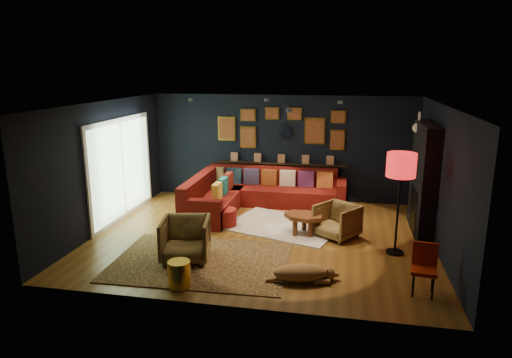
% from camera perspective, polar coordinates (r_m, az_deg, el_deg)
% --- Properties ---
extents(floor, '(6.50, 6.50, 0.00)m').
position_cam_1_polar(floor, '(9.09, 0.71, -7.18)').
color(floor, '#8E5E24').
rests_on(floor, ground).
extents(room_walls, '(6.50, 6.50, 6.50)m').
position_cam_1_polar(room_walls, '(8.64, 0.74, 2.72)').
color(room_walls, black).
rests_on(room_walls, ground).
extents(sectional, '(3.41, 2.69, 0.86)m').
position_cam_1_polar(sectional, '(10.78, -0.75, -1.96)').
color(sectional, maroon).
rests_on(sectional, ground).
extents(ledge, '(3.20, 0.12, 0.04)m').
position_cam_1_polar(ledge, '(11.37, 3.18, 1.95)').
color(ledge, black).
rests_on(ledge, room_walls).
extents(gallery_wall, '(3.15, 0.04, 1.02)m').
position_cam_1_polar(gallery_wall, '(11.26, 3.20, 6.41)').
color(gallery_wall, gold).
rests_on(gallery_wall, room_walls).
extents(sunburst_mirror, '(0.47, 0.16, 0.47)m').
position_cam_1_polar(sunburst_mirror, '(11.26, 3.77, 5.86)').
color(sunburst_mirror, silver).
rests_on(sunburst_mirror, room_walls).
extents(fireplace, '(0.31, 1.60, 2.20)m').
position_cam_1_polar(fireplace, '(9.64, 20.16, -0.45)').
color(fireplace, black).
rests_on(fireplace, ground).
extents(deer_head, '(0.50, 0.28, 0.45)m').
position_cam_1_polar(deer_head, '(9.95, 20.49, 6.00)').
color(deer_head, white).
rests_on(deer_head, fireplace).
extents(sliding_door, '(0.06, 2.80, 2.20)m').
position_cam_1_polar(sliding_door, '(10.35, -16.43, 1.23)').
color(sliding_door, white).
rests_on(sliding_door, ground).
extents(ceiling_spots, '(3.30, 2.50, 0.06)m').
position_cam_1_polar(ceiling_spots, '(9.29, 1.67, 9.52)').
color(ceiling_spots, black).
rests_on(ceiling_spots, room_walls).
extents(shag_rug, '(2.64, 2.25, 0.03)m').
position_cam_1_polar(shag_rug, '(9.64, 3.48, -5.84)').
color(shag_rug, silver).
rests_on(shag_rug, ground).
extents(leopard_rug, '(3.05, 2.22, 0.02)m').
position_cam_1_polar(leopard_rug, '(8.03, -6.82, -10.14)').
color(leopard_rug, tan).
rests_on(leopard_rug, ground).
extents(coffee_table, '(0.94, 0.80, 0.40)m').
position_cam_1_polar(coffee_table, '(9.09, 5.96, -4.90)').
color(coffee_table, brown).
rests_on(coffee_table, shag_rug).
extents(pouf, '(0.52, 0.52, 0.34)m').
position_cam_1_polar(pouf, '(9.60, -3.99, -4.78)').
color(pouf, maroon).
rests_on(pouf, shag_rug).
extents(armchair_left, '(0.93, 0.89, 0.82)m').
position_cam_1_polar(armchair_left, '(7.99, -8.83, -7.21)').
color(armchair_left, tan).
rests_on(armchair_left, ground).
extents(armchair_right, '(0.97, 0.96, 0.74)m').
position_cam_1_polar(armchair_right, '(9.06, 10.10, -4.99)').
color(armchair_right, tan).
rests_on(armchair_right, ground).
extents(gold_stool, '(0.34, 0.34, 0.43)m').
position_cam_1_polar(gold_stool, '(7.13, -9.57, -11.69)').
color(gold_stool, gold).
rests_on(gold_stool, ground).
extents(orange_chair, '(0.40, 0.40, 0.76)m').
position_cam_1_polar(orange_chair, '(7.23, 20.30, -10.00)').
color(orange_chair, black).
rests_on(orange_chair, ground).
extents(floor_lamp, '(0.50, 0.50, 1.83)m').
position_cam_1_polar(floor_lamp, '(8.22, 17.68, 1.20)').
color(floor_lamp, black).
rests_on(floor_lamp, ground).
extents(dog, '(1.26, 0.81, 0.37)m').
position_cam_1_polar(dog, '(7.25, 5.65, -11.21)').
color(dog, '#AE7543').
rests_on(dog, leopard_rug).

